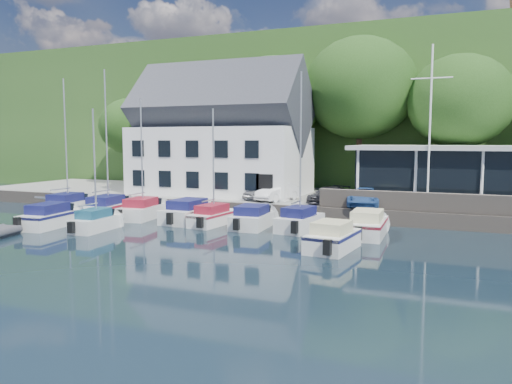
% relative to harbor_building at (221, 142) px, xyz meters
% --- Properties ---
extents(ground, '(180.00, 180.00, 0.00)m').
position_rel_harbor_building_xyz_m(ground, '(7.00, -16.50, -5.35)').
color(ground, black).
rests_on(ground, ground).
extents(quay, '(60.00, 13.00, 1.00)m').
position_rel_harbor_building_xyz_m(quay, '(7.00, 1.00, -4.85)').
color(quay, gray).
rests_on(quay, ground).
extents(quay_face, '(60.00, 0.30, 1.00)m').
position_rel_harbor_building_xyz_m(quay_face, '(7.00, -5.50, -4.85)').
color(quay_face, '#6E6358').
rests_on(quay_face, ground).
extents(hillside, '(160.00, 75.00, 16.00)m').
position_rel_harbor_building_xyz_m(hillside, '(7.00, 45.50, 2.65)').
color(hillside, '#2C4E1D').
rests_on(hillside, ground).
extents(field_patch, '(50.00, 30.00, 0.30)m').
position_rel_harbor_building_xyz_m(field_patch, '(15.00, 53.50, 10.80)').
color(field_patch, olive).
rests_on(field_patch, hillside).
extents(harbor_building, '(14.40, 8.20, 8.70)m').
position_rel_harbor_building_xyz_m(harbor_building, '(0.00, 0.00, 0.00)').
color(harbor_building, white).
rests_on(harbor_building, quay).
extents(club_pavilion, '(13.20, 7.20, 4.10)m').
position_rel_harbor_building_xyz_m(club_pavilion, '(18.00, -0.50, -2.30)').
color(club_pavilion, black).
rests_on(club_pavilion, quay).
extents(seawall, '(18.00, 0.50, 1.20)m').
position_rel_harbor_building_xyz_m(seawall, '(19.00, -5.10, -3.75)').
color(seawall, '#6E6358').
rests_on(seawall, quay).
extents(gangway, '(1.20, 6.00, 1.40)m').
position_rel_harbor_building_xyz_m(gangway, '(-9.50, -7.50, -5.35)').
color(gangway, silver).
rests_on(gangway, ground).
extents(car_silver, '(1.76, 3.64, 1.20)m').
position_rel_harbor_building_xyz_m(car_silver, '(4.70, -2.94, -3.75)').
color(car_silver, '#A0A0A5').
rests_on(car_silver, quay).
extents(car_white, '(2.48, 4.24, 1.32)m').
position_rel_harbor_building_xyz_m(car_white, '(6.26, -3.26, -3.69)').
color(car_white, white).
rests_on(car_white, quay).
extents(car_dgrey, '(2.78, 4.25, 1.14)m').
position_rel_harbor_building_xyz_m(car_dgrey, '(10.01, -3.02, -3.78)').
color(car_dgrey, '#2B2B30').
rests_on(car_dgrey, quay).
extents(car_blue, '(1.91, 4.07, 1.35)m').
position_rel_harbor_building_xyz_m(car_blue, '(12.78, -3.91, -3.67)').
color(car_blue, '#2E538E').
rests_on(car_blue, quay).
extents(flagpole, '(2.51, 0.20, 10.44)m').
position_rel_harbor_building_xyz_m(flagpole, '(16.82, -4.20, 0.87)').
color(flagpole, white).
rests_on(flagpole, quay).
extents(tree_0, '(6.38, 6.38, 8.71)m').
position_rel_harbor_building_xyz_m(tree_0, '(-12.59, 4.76, 0.01)').
color(tree_0, '#1A3811').
rests_on(tree_0, quay).
extents(tree_1, '(7.44, 7.44, 10.17)m').
position_rel_harbor_building_xyz_m(tree_1, '(-5.95, 5.36, 0.73)').
color(tree_1, '#1A3811').
rests_on(tree_1, quay).
extents(tree_2, '(8.78, 8.78, 11.99)m').
position_rel_harbor_building_xyz_m(tree_2, '(2.83, 4.96, 1.65)').
color(tree_2, '#1A3811').
rests_on(tree_2, quay).
extents(tree_3, '(9.75, 9.75, 13.32)m').
position_rel_harbor_building_xyz_m(tree_3, '(10.48, 5.96, 2.31)').
color(tree_3, '#1A3811').
rests_on(tree_3, quay).
extents(tree_4, '(8.20, 8.20, 11.20)m').
position_rel_harbor_building_xyz_m(tree_4, '(18.51, 5.07, 1.25)').
color(tree_4, '#1A3811').
rests_on(tree_4, quay).
extents(boat_r1_0, '(2.80, 6.42, 9.56)m').
position_rel_harbor_building_xyz_m(boat_r1_0, '(-8.17, -9.14, -0.57)').
color(boat_r1_0, silver).
rests_on(boat_r1_0, ground).
extents(boat_r1_1, '(2.80, 6.99, 9.56)m').
position_rel_harbor_building_xyz_m(boat_r1_1, '(-4.40, -9.25, -0.57)').
color(boat_r1_1, silver).
rests_on(boat_r1_1, ground).
extents(boat_r1_2, '(2.78, 6.22, 8.98)m').
position_rel_harbor_building_xyz_m(boat_r1_2, '(-1.76, -8.84, -0.86)').
color(boat_r1_2, silver).
rests_on(boat_r1_2, ground).
extents(boat_r1_3, '(2.42, 6.79, 1.54)m').
position_rel_harbor_building_xyz_m(boat_r1_3, '(1.91, -8.73, -4.58)').
color(boat_r1_3, silver).
rests_on(boat_r1_3, ground).
extents(boat_r1_4, '(2.24, 6.09, 8.29)m').
position_rel_harbor_building_xyz_m(boat_r1_4, '(4.02, -9.28, -1.20)').
color(boat_r1_4, silver).
rests_on(boat_r1_4, ground).
extents(boat_r1_5, '(2.48, 6.00, 1.43)m').
position_rel_harbor_building_xyz_m(boat_r1_5, '(6.76, -9.19, -4.64)').
color(boat_r1_5, silver).
rests_on(boat_r1_5, ground).
extents(boat_r1_6, '(2.67, 5.61, 9.08)m').
position_rel_harbor_building_xyz_m(boat_r1_6, '(9.82, -9.18, -0.81)').
color(boat_r1_6, silver).
rests_on(boat_r1_6, ground).
extents(boat_r1_7, '(2.25, 6.32, 1.51)m').
position_rel_harbor_building_xyz_m(boat_r1_7, '(13.93, -9.35, -4.59)').
color(boat_r1_7, silver).
rests_on(boat_r1_7, ground).
extents(boat_r2_0, '(2.62, 6.54, 1.52)m').
position_rel_harbor_building_xyz_m(boat_r2_0, '(-5.16, -13.87, -4.59)').
color(boat_r2_0, silver).
rests_on(boat_r2_0, ground).
extents(boat_r2_1, '(1.92, 5.34, 8.21)m').
position_rel_harbor_building_xyz_m(boat_r2_1, '(-1.64, -13.83, -1.24)').
color(boat_r2_1, silver).
rests_on(boat_r2_1, ground).
extents(boat_r2_4, '(2.61, 5.31, 1.49)m').
position_rel_harbor_building_xyz_m(boat_r2_4, '(12.95, -13.80, -4.60)').
color(boat_r2_4, silver).
rests_on(boat_r2_4, ground).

